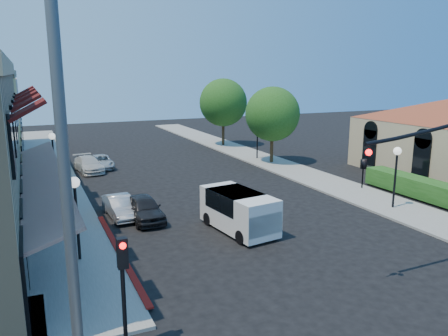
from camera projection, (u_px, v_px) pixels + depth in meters
name	position (u px, v px, depth m)	size (l,w,h in m)	color
ground	(382.00, 310.00, 14.20)	(120.00, 120.00, 0.00)	black
sidewalk_left	(48.00, 169.00, 34.66)	(3.50, 50.00, 0.12)	gray
sidewalk_right	(244.00, 153.00, 41.74)	(3.50, 50.00, 0.12)	gray
curb_red_strip	(119.00, 255.00, 18.53)	(0.25, 10.00, 0.06)	maroon
hedge	(419.00, 198.00, 26.94)	(1.40, 8.00, 1.10)	#1F4D16
street_tree_a	(272.00, 114.00, 36.43)	(4.56, 4.56, 6.48)	black
street_tree_b	(223.00, 103.00, 45.25)	(4.94, 4.94, 7.02)	black
secondary_signal	(123.00, 273.00, 11.72)	(0.28, 0.42, 3.32)	black
cobra_streetlight	(89.00, 208.00, 7.60)	(3.60, 0.25, 9.31)	#595B5E
lamppost_left_near	(75.00, 197.00, 17.30)	(0.44, 0.44, 3.57)	black
lamppost_left_far	(53.00, 145.00, 29.75)	(0.44, 0.44, 3.57)	black
lamppost_right_near	(397.00, 162.00, 24.17)	(0.44, 0.44, 3.57)	black
lamppost_right_far	(257.00, 129.00, 38.40)	(0.44, 0.44, 3.57)	black
white_van	(239.00, 209.00, 21.09)	(2.44, 4.58, 1.94)	white
parked_car_a	(144.00, 208.00, 22.79)	(1.54, 3.82, 1.30)	black
parked_car_b	(120.00, 207.00, 23.28)	(1.22, 3.50, 1.15)	#9EA0A3
parked_car_c	(89.00, 164.00, 33.93)	(1.67, 4.10, 1.19)	silver
parked_car_d	(101.00, 162.00, 35.27)	(1.75, 3.79, 1.05)	silver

